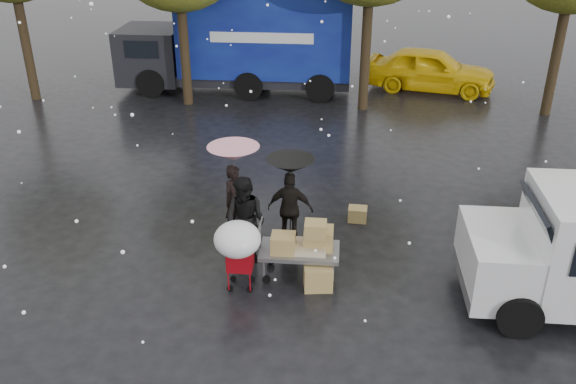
# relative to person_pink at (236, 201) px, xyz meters

# --- Properties ---
(ground) EXTENTS (90.00, 90.00, 0.00)m
(ground) POSITION_rel_person_pink_xyz_m (0.33, -1.33, -0.81)
(ground) COLOR black
(ground) RESTS_ON ground
(person_pink) EXTENTS (0.68, 0.70, 1.62)m
(person_pink) POSITION_rel_person_pink_xyz_m (0.00, 0.00, 0.00)
(person_pink) COLOR black
(person_pink) RESTS_ON ground
(person_middle) EXTENTS (1.06, 0.96, 1.79)m
(person_middle) POSITION_rel_person_pink_xyz_m (0.36, -0.95, 0.09)
(person_middle) COLOR black
(person_middle) RESTS_ON ground
(person_black) EXTENTS (0.97, 0.47, 1.61)m
(person_black) POSITION_rel_person_pink_xyz_m (1.18, -0.21, -0.01)
(person_black) COLOR black
(person_black) RESTS_ON ground
(umbrella_pink) EXTENTS (1.07, 1.07, 2.05)m
(umbrella_pink) POSITION_rel_person_pink_xyz_m (0.00, -0.00, 1.09)
(umbrella_pink) COLOR #4C4C4C
(umbrella_pink) RESTS_ON ground
(umbrella_black) EXTENTS (0.98, 0.98, 1.92)m
(umbrella_black) POSITION_rel_person_pink_xyz_m (1.18, -0.21, 0.96)
(umbrella_black) COLOR #4C4C4C
(umbrella_black) RESTS_ON ground
(vendor_cart) EXTENTS (1.52, 0.80, 1.27)m
(vendor_cart) POSITION_rel_person_pink_xyz_m (1.54, -1.41, -0.08)
(vendor_cart) COLOR slate
(vendor_cart) RESTS_ON ground
(shopping_cart) EXTENTS (0.84, 0.84, 1.46)m
(shopping_cart) POSITION_rel_person_pink_xyz_m (0.40, -2.05, 0.25)
(shopping_cart) COLOR #9F0912
(shopping_cart) RESTS_ON ground
(blue_truck) EXTENTS (8.30, 2.60, 3.50)m
(blue_truck) POSITION_rel_person_pink_xyz_m (-1.48, 10.42, 0.95)
(blue_truck) COLOR navy
(blue_truck) RESTS_ON ground
(box_ground_near) EXTENTS (0.57, 0.48, 0.47)m
(box_ground_near) POSITION_rel_person_pink_xyz_m (1.84, -1.78, -0.57)
(box_ground_near) COLOR olive
(box_ground_near) RESTS_ON ground
(box_ground_far) EXTENTS (0.43, 0.35, 0.32)m
(box_ground_far) POSITION_rel_person_pink_xyz_m (2.59, 0.87, -0.65)
(box_ground_far) COLOR olive
(box_ground_far) RESTS_ON ground
(yellow_taxi) EXTENTS (4.86, 2.81, 1.56)m
(yellow_taxi) POSITION_rel_person_pink_xyz_m (5.30, 10.99, -0.03)
(yellow_taxi) COLOR yellow
(yellow_taxi) RESTS_ON ground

